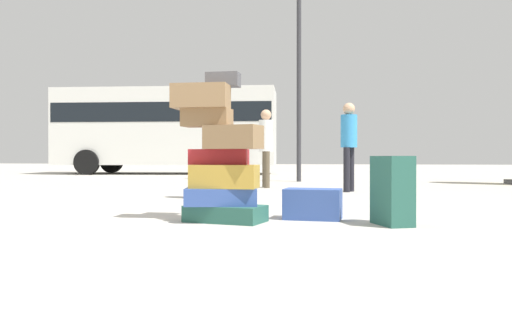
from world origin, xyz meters
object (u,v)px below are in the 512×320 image
at_px(suitcase_teal_behind_tower, 392,191).
at_px(person_passerby_in_red, 266,141).
at_px(suitcase_tower, 220,160).
at_px(suitcase_navy_foreground_near, 313,204).
at_px(suitcase_navy_left_side, 235,190).
at_px(parked_bus, 168,125).
at_px(lamp_post, 299,23).
at_px(person_bearded_onlooker, 349,139).
at_px(person_tourist_with_camera, 218,134).

distance_m(suitcase_teal_behind_tower, person_passerby_in_red, 6.05).
relative_size(suitcase_tower, suitcase_teal_behind_tower, 2.33).
bearing_deg(suitcase_navy_foreground_near, suitcase_navy_left_side, 150.23).
bearing_deg(parked_bus, lamp_post, -49.56).
relative_size(suitcase_tower, person_bearded_onlooker, 0.93).
height_order(suitcase_tower, lamp_post, lamp_post).
xyz_separation_m(suitcase_navy_foreground_near, person_bearded_onlooker, (0.36, 4.28, 0.82)).
distance_m(suitcase_tower, parked_bus, 14.70).
distance_m(suitcase_tower, suitcase_navy_foreground_near, 1.06).
height_order(suitcase_navy_left_side, suitcase_navy_foreground_near, suitcase_navy_left_side).
distance_m(suitcase_navy_left_side, suitcase_navy_foreground_near, 1.17).
distance_m(suitcase_teal_behind_tower, parked_bus, 15.41).
xyz_separation_m(suitcase_teal_behind_tower, parked_bus, (-7.14, 13.57, 1.51)).
bearing_deg(suitcase_tower, person_passerby_in_red, 94.51).
bearing_deg(suitcase_navy_left_side, suitcase_teal_behind_tower, -11.11).
bearing_deg(person_passerby_in_red, parked_bus, -166.23).
distance_m(person_tourist_with_camera, parked_bus, 12.06).
xyz_separation_m(suitcase_teal_behind_tower, suitcase_navy_left_side, (-1.73, 0.99, -0.07)).
height_order(suitcase_navy_left_side, lamp_post, lamp_post).
bearing_deg(suitcase_teal_behind_tower, suitcase_navy_foreground_near, 132.47).
xyz_separation_m(person_bearded_onlooker, person_passerby_in_red, (-1.70, 1.02, -0.01)).
bearing_deg(person_bearded_onlooker, suitcase_navy_left_side, 0.51).
relative_size(suitcase_teal_behind_tower, lamp_post, 0.10).
bearing_deg(suitcase_navy_left_side, suitcase_navy_foreground_near, -15.37).
height_order(suitcase_navy_left_side, person_tourist_with_camera, person_tourist_with_camera).
height_order(suitcase_tower, suitcase_navy_foreground_near, suitcase_tower).
distance_m(suitcase_tower, person_passerby_in_red, 5.67).
bearing_deg(person_bearded_onlooker, suitcase_tower, 5.45).
bearing_deg(parked_bus, suitcase_navy_left_side, -72.70).
distance_m(suitcase_navy_left_side, person_bearded_onlooker, 3.93).
xyz_separation_m(suitcase_navy_foreground_near, person_passerby_in_red, (-1.34, 5.30, 0.81)).
bearing_deg(person_tourist_with_camera, suitcase_navy_left_side, 9.50).
xyz_separation_m(suitcase_navy_left_side, parked_bus, (-5.41, 12.58, 1.58)).
relative_size(suitcase_teal_behind_tower, person_passerby_in_red, 0.40).
bearing_deg(suitcase_teal_behind_tower, parked_bus, 94.11).
bearing_deg(suitcase_teal_behind_tower, person_passerby_in_red, 86.83).
xyz_separation_m(person_passerby_in_red, parked_bus, (-5.04, 7.94, 0.87)).
bearing_deg(suitcase_teal_behind_tower, suitcase_navy_left_side, 126.50).
xyz_separation_m(person_bearded_onlooker, person_tourist_with_camera, (-1.94, -2.07, 0.01)).
relative_size(suitcase_tower, person_tourist_with_camera, 0.91).
height_order(person_bearded_onlooker, person_passerby_in_red, person_bearded_onlooker).
relative_size(person_passerby_in_red, parked_bus, 0.20).
bearing_deg(suitcase_tower, lamp_post, 90.14).
distance_m(person_bearded_onlooker, parked_bus, 11.24).
distance_m(person_tourist_with_camera, person_passerby_in_red, 3.10).
bearing_deg(person_bearded_onlooker, suitcase_navy_foreground_near, 15.80).
xyz_separation_m(person_tourist_with_camera, person_passerby_in_red, (0.23, 3.09, -0.02)).
distance_m(suitcase_teal_behind_tower, person_tourist_with_camera, 3.51).
relative_size(suitcase_tower, person_passerby_in_red, 0.93).
bearing_deg(parked_bus, person_tourist_with_camera, -72.43).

